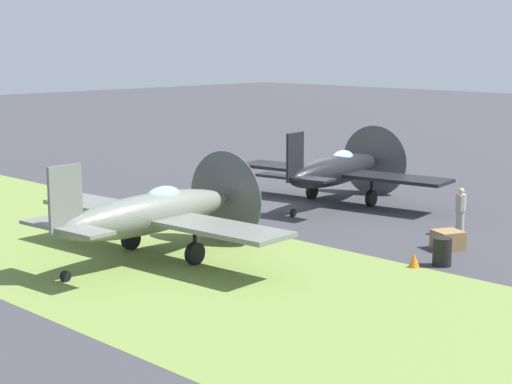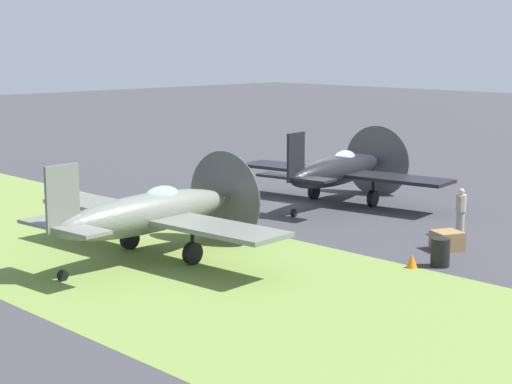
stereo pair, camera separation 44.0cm
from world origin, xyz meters
name	(u,v)px [view 1 (the left image)]	position (x,y,z in m)	size (l,w,h in m)	color
ground_plane	(303,203)	(0.00, 0.00, 0.00)	(160.00, 160.00, 0.00)	#38383D
grass_verge	(95,245)	(0.00, -10.92, 0.00)	(120.00, 11.00, 0.01)	olive
airplane_lead	(337,170)	(1.12, 0.93, 1.49)	(10.08, 8.03, 3.57)	black
airplane_wingman	(153,213)	(2.98, -10.69, 1.52)	(10.20, 8.07, 3.63)	slate
ground_crew_chief	(460,210)	(8.14, -0.50, 0.91)	(0.38, 0.56, 1.73)	#9E998E
fuel_drum	(442,252)	(10.13, -4.79, 0.45)	(0.60, 0.60, 0.90)	black
supply_crate	(448,240)	(9.07, -2.78, 0.32)	(0.90, 0.90, 0.64)	olive
runway_marker_cone	(414,260)	(9.62, -5.58, 0.22)	(0.36, 0.36, 0.44)	orange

